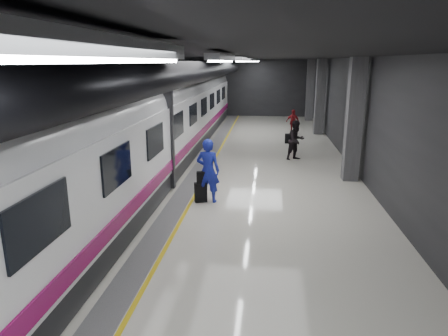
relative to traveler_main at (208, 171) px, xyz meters
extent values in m
plane|color=beige|center=(0.41, 1.00, -1.02)|extent=(40.00, 40.00, 0.00)
cube|color=black|center=(0.41, 1.00, 3.48)|extent=(10.00, 40.00, 0.02)
cube|color=#28282B|center=(0.41, 21.00, 1.23)|extent=(10.00, 0.02, 4.50)
cube|color=#28282B|center=(-4.59, 1.00, 1.23)|extent=(0.02, 40.00, 4.50)
cube|color=#28282B|center=(5.41, 1.00, 1.23)|extent=(0.02, 40.00, 4.50)
cube|color=slate|center=(-0.94, 1.00, -1.01)|extent=(0.65, 39.80, 0.01)
cube|color=yellow|center=(-0.54, 1.00, -1.01)|extent=(0.10, 39.80, 0.01)
cylinder|color=black|center=(-0.89, 1.00, 2.93)|extent=(0.80, 38.00, 0.80)
cube|color=silver|center=(1.01, -10.00, 3.38)|extent=(0.22, 2.60, 0.10)
cube|color=silver|center=(1.01, -5.00, 3.38)|extent=(0.22, 2.60, 0.10)
cube|color=silver|center=(1.01, 0.00, 3.38)|extent=(0.22, 2.60, 0.10)
cube|color=silver|center=(1.01, 5.00, 3.38)|extent=(0.22, 2.60, 0.10)
cube|color=silver|center=(1.01, 10.00, 3.38)|extent=(0.22, 2.60, 0.10)
cube|color=silver|center=(1.01, 15.00, 3.38)|extent=(0.22, 2.60, 0.10)
cube|color=silver|center=(1.01, 19.00, 3.38)|extent=(0.22, 2.60, 0.10)
cube|color=#515154|center=(4.96, 3.00, 1.23)|extent=(0.55, 0.55, 4.50)
cube|color=#515154|center=(4.96, 13.00, 1.23)|extent=(0.55, 0.55, 4.50)
cube|color=#515154|center=(4.96, 19.00, 1.23)|extent=(0.55, 0.55, 4.50)
cube|color=black|center=(-2.84, 1.00, -0.67)|extent=(2.80, 38.00, 0.60)
cube|color=white|center=(-2.84, 1.00, 0.73)|extent=(2.90, 38.00, 2.20)
cylinder|color=white|center=(-2.84, 1.00, 1.68)|extent=(2.80, 38.00, 2.80)
cube|color=#820B50|center=(-1.37, 1.00, -0.07)|extent=(0.04, 38.00, 0.35)
cube|color=black|center=(-2.84, 1.00, 0.98)|extent=(3.05, 0.25, 3.80)
cube|color=black|center=(-1.37, -7.00, 1.13)|extent=(0.05, 1.60, 0.85)
cube|color=black|center=(-1.37, -4.00, 1.13)|extent=(0.05, 1.60, 0.85)
cube|color=black|center=(-1.37, -1.00, 1.13)|extent=(0.05, 1.60, 0.85)
cube|color=black|center=(-1.37, 2.00, 1.13)|extent=(0.05, 1.60, 0.85)
cube|color=black|center=(-1.37, 5.00, 1.13)|extent=(0.05, 1.60, 0.85)
cube|color=black|center=(-1.37, 8.00, 1.13)|extent=(0.05, 1.60, 0.85)
cube|color=black|center=(-1.37, 11.00, 1.13)|extent=(0.05, 1.60, 0.85)
cube|color=black|center=(-1.37, 14.00, 1.13)|extent=(0.05, 1.60, 0.85)
cube|color=black|center=(-1.37, 17.00, 1.13)|extent=(0.05, 1.60, 0.85)
imported|color=#201BCD|center=(0.00, 0.00, 0.00)|extent=(0.79, 0.57, 2.04)
cube|color=black|center=(-0.24, -0.05, -0.71)|extent=(0.44, 0.36, 0.62)
cube|color=black|center=(-0.21, -0.08, -0.21)|extent=(0.30, 0.19, 0.38)
imported|color=black|center=(3.13, 5.97, -0.12)|extent=(1.11, 1.06, 1.80)
imported|color=maroon|center=(3.38, 12.59, -0.25)|extent=(0.96, 0.79, 1.53)
cube|color=black|center=(2.99, 9.80, -0.76)|extent=(0.36, 0.24, 0.53)
camera|label=1|loc=(1.79, -11.95, 3.31)|focal=32.00mm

